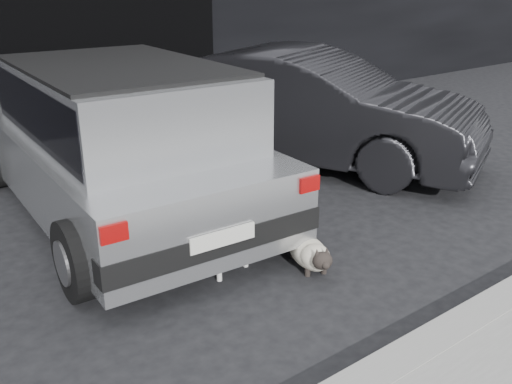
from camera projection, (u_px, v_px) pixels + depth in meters
ground at (181, 231)px, 5.41m from camera, size 80.00×80.00×0.00m
garage_opening at (99, 44)px, 8.47m from camera, size 4.00×0.10×2.60m
curb at (490, 311)px, 4.03m from camera, size 18.00×0.25×0.12m
silver_hatchback at (118, 134)px, 5.55m from camera, size 2.23×4.22×1.52m
second_car at (307, 107)px, 7.19m from camera, size 3.19×4.55×1.42m
cat_siamese at (311, 254)px, 4.69m from camera, size 0.47×0.82×0.29m
cat_white at (230, 250)px, 4.66m from camera, size 0.77×0.36×0.37m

